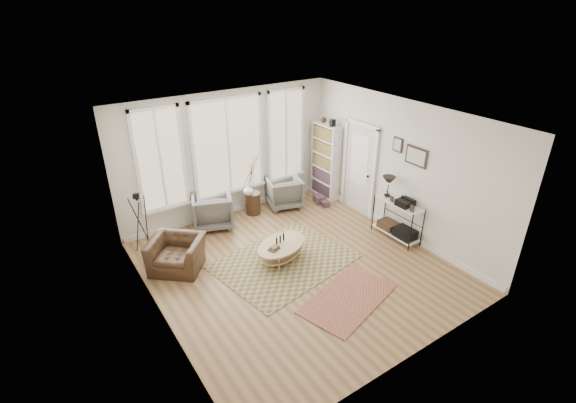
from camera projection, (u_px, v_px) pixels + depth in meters
room at (297, 200)px, 7.45m from camera, size 5.50×5.54×2.90m
bay_window at (228, 149)px, 9.35m from camera, size 4.14×0.12×2.24m
door at (359, 167)px, 9.69m from camera, size 0.09×1.06×2.22m
bookcase at (326, 161)px, 10.49m from camera, size 0.31×0.85×2.06m
low_shelf at (397, 217)px, 8.79m from camera, size 0.38×1.08×1.30m
wall_art at (411, 153)px, 8.30m from camera, size 0.04×0.88×0.44m
rug_main at (284, 261)px, 8.19m from camera, size 2.84×2.33×0.01m
rug_runner at (348, 298)px, 7.19m from camera, size 1.97×1.44×0.01m
coffee_table at (281, 247)px, 8.13m from camera, size 1.35×1.09×0.54m
armchair_left at (212, 210)px, 9.31m from camera, size 1.10×1.12×0.80m
armchair_right at (284, 192)px, 10.21m from camera, size 1.00×1.01×0.75m
side_table at (252, 186)px, 9.69m from camera, size 0.36×0.36×1.49m
vase at (248, 190)px, 9.65m from camera, size 0.27×0.27×0.23m
accent_chair at (177, 254)px, 7.88m from camera, size 1.28×1.27×0.63m
tripod_camera at (142, 225)px, 8.30m from camera, size 0.45×0.45×1.28m
book_stack_near at (319, 199)px, 10.49m from camera, size 0.28×0.33×0.19m
book_stack_far at (325, 203)px, 10.32m from camera, size 0.22×0.26×0.15m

